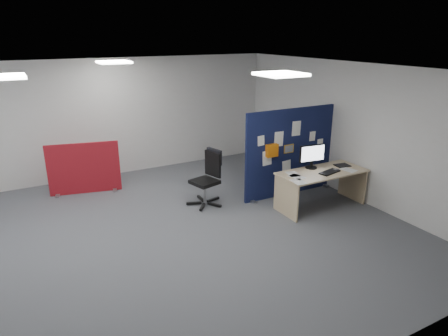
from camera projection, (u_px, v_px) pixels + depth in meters
name	position (u px, v px, depth m)	size (l,w,h in m)	color
floor	(136.00, 243.00, 6.45)	(9.00, 9.00, 0.00)	#53555A
ceiling	(122.00, 73.00, 5.58)	(9.00, 7.00, 0.02)	white
wall_back	(86.00, 121.00, 8.93)	(9.00, 0.02, 2.70)	silver
wall_front	(255.00, 288.00, 3.11)	(9.00, 0.02, 2.70)	silver
wall_right	(349.00, 131.00, 8.05)	(0.02, 7.00, 2.70)	silver
ceiling_lights	(132.00, 70.00, 6.29)	(4.10, 4.10, 0.04)	white
navy_divider	(291.00, 152.00, 8.16)	(2.19, 0.30, 1.81)	#101B3C
main_desk	(320.00, 179.00, 7.66)	(1.72, 0.77, 0.73)	#D1B486
monitor_main	(312.00, 155.00, 7.67)	(0.54, 0.22, 0.47)	black
keyboard	(330.00, 172.00, 7.49)	(0.45, 0.18, 0.03)	black
mouse	(336.00, 170.00, 7.61)	(0.10, 0.06, 0.03)	gray
paper_tray	(342.00, 165.00, 7.88)	(0.28, 0.22, 0.01)	black
red_divider	(84.00, 169.00, 8.31)	(1.43, 0.36, 1.09)	maroon
office_chair	(209.00, 174.00, 7.78)	(0.71, 0.69, 1.07)	black
desk_papers	(310.00, 175.00, 7.35)	(1.50, 0.71, 0.00)	white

